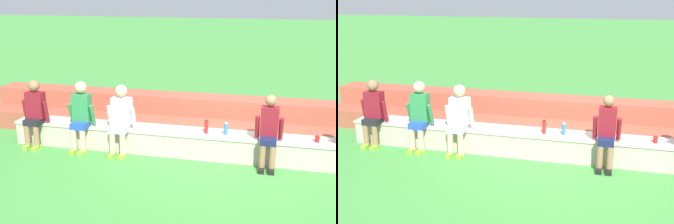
% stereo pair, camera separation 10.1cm
% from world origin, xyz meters
% --- Properties ---
extents(ground_plane, '(80.00, 80.00, 0.00)m').
position_xyz_m(ground_plane, '(0.00, 0.00, 0.00)').
color(ground_plane, '#428E3D').
extents(stone_seating_wall, '(8.51, 0.57, 0.48)m').
position_xyz_m(stone_seating_wall, '(0.00, 0.26, 0.25)').
color(stone_seating_wall, '#B7AF9E').
rests_on(stone_seating_wall, ground).
extents(brick_bleachers, '(11.13, 1.24, 0.80)m').
position_xyz_m(brick_bleachers, '(0.00, 1.50, 0.33)').
color(brick_bleachers, '#A34D38').
rests_on(brick_bleachers, ground).
extents(person_far_left, '(0.54, 0.50, 1.35)m').
position_xyz_m(person_far_left, '(-3.77, -0.02, 0.72)').
color(person_far_left, '#996B4C').
rests_on(person_far_left, ground).
extents(person_left_of_center, '(0.52, 0.50, 1.37)m').
position_xyz_m(person_left_of_center, '(-2.78, -0.01, 0.73)').
color(person_left_of_center, beige).
rests_on(person_left_of_center, ground).
extents(person_center, '(0.56, 0.56, 1.34)m').
position_xyz_m(person_center, '(-1.98, 0.02, 0.72)').
color(person_center, beige).
rests_on(person_center, ground).
extents(person_right_of_center, '(0.49, 0.52, 1.31)m').
position_xyz_m(person_right_of_center, '(0.77, -0.00, 0.68)').
color(person_right_of_center, '#996B4C').
rests_on(person_right_of_center, ground).
extents(water_bottle_near_left, '(0.07, 0.07, 0.26)m').
position_xyz_m(water_bottle_near_left, '(-0.36, 0.21, 0.60)').
color(water_bottle_near_left, red).
rests_on(water_bottle_near_left, stone_seating_wall).
extents(water_bottle_near_right, '(0.07, 0.07, 0.23)m').
position_xyz_m(water_bottle_near_right, '(-0.00, 0.24, 0.58)').
color(water_bottle_near_right, blue).
rests_on(water_bottle_near_right, stone_seating_wall).
extents(plastic_cup_middle, '(0.08, 0.08, 0.11)m').
position_xyz_m(plastic_cup_middle, '(1.60, 0.22, 0.53)').
color(plastic_cup_middle, red).
rests_on(plastic_cup_middle, stone_seating_wall).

